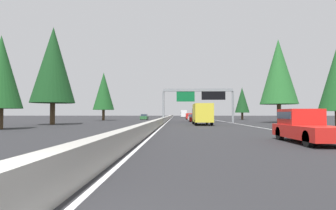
{
  "coord_description": "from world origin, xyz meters",
  "views": [
    {
      "loc": [
        -3.12,
        -2.03,
        1.59
      ],
      "look_at": [
        46.79,
        -0.53,
        3.12
      ],
      "focal_mm": 30.27,
      "sensor_mm": 36.0,
      "label": 1
    }
  ],
  "objects_px": {
    "conifer_right_mid": "(242,100)",
    "conifer_left_near": "(53,65)",
    "sign_gantry_overhead": "(199,96)",
    "conifer_right_near": "(279,72)",
    "minivan_distant_b": "(189,116)",
    "pickup_near_center": "(305,126)",
    "box_truck_mid_center": "(202,114)",
    "sedan_far_left": "(192,118)",
    "bus_far_center": "(184,113)",
    "conifer_left_mid": "(104,91)",
    "sedan_far_right": "(194,118)",
    "oncoming_near": "(144,117)",
    "conifer_left_foreground": "(1,72)",
    "sedan_near_right": "(198,116)"
  },
  "relations": [
    {
      "from": "conifer_right_mid",
      "to": "conifer_left_near",
      "type": "xyz_separation_m",
      "value": [
        -33.79,
        35.24,
        3.58
      ]
    },
    {
      "from": "sign_gantry_overhead",
      "to": "conifer_right_near",
      "type": "distance_m",
      "value": 14.82
    },
    {
      "from": "conifer_right_mid",
      "to": "minivan_distant_b",
      "type": "bearing_deg",
      "value": 74.55
    },
    {
      "from": "pickup_near_center",
      "to": "conifer_left_near",
      "type": "xyz_separation_m",
      "value": [
        24.76,
        25.19,
        7.81
      ]
    },
    {
      "from": "sign_gantry_overhead",
      "to": "box_truck_mid_center",
      "type": "distance_m",
      "value": 10.42
    },
    {
      "from": "minivan_distant_b",
      "to": "sedan_far_left",
      "type": "bearing_deg",
      "value": 179.38
    },
    {
      "from": "bus_far_center",
      "to": "conifer_left_mid",
      "type": "relative_size",
      "value": 1.01
    },
    {
      "from": "conifer_left_near",
      "to": "box_truck_mid_center",
      "type": "bearing_deg",
      "value": -90.7
    },
    {
      "from": "sedan_far_right",
      "to": "oncoming_near",
      "type": "relative_size",
      "value": 1.0
    },
    {
      "from": "bus_far_center",
      "to": "conifer_right_mid",
      "type": "distance_m",
      "value": 55.01
    },
    {
      "from": "sedan_far_left",
      "to": "pickup_near_center",
      "type": "bearing_deg",
      "value": -175.33
    },
    {
      "from": "conifer_left_foreground",
      "to": "pickup_near_center",
      "type": "bearing_deg",
      "value": -116.32
    },
    {
      "from": "oncoming_near",
      "to": "sedan_near_right",
      "type": "bearing_deg",
      "value": 142.21
    },
    {
      "from": "box_truck_mid_center",
      "to": "sedan_far_right",
      "type": "bearing_deg",
      "value": 0.79
    },
    {
      "from": "box_truck_mid_center",
      "to": "sedan_far_right",
      "type": "relative_size",
      "value": 1.93
    },
    {
      "from": "pickup_near_center",
      "to": "sedan_near_right",
      "type": "xyz_separation_m",
      "value": [
        79.37,
        0.07,
        -0.23
      ]
    },
    {
      "from": "sign_gantry_overhead",
      "to": "conifer_left_near",
      "type": "height_order",
      "value": "conifer_left_near"
    },
    {
      "from": "box_truck_mid_center",
      "to": "minivan_distant_b",
      "type": "bearing_deg",
      "value": 0.06
    },
    {
      "from": "box_truck_mid_center",
      "to": "sedan_near_right",
      "type": "distance_m",
      "value": 55.0
    },
    {
      "from": "conifer_right_near",
      "to": "sedan_far_right",
      "type": "bearing_deg",
      "value": 73.37
    },
    {
      "from": "sign_gantry_overhead",
      "to": "conifer_right_near",
      "type": "xyz_separation_m",
      "value": [
        0.45,
        -14.18,
        4.26
      ]
    },
    {
      "from": "box_truck_mid_center",
      "to": "conifer_left_near",
      "type": "xyz_separation_m",
      "value": [
        0.27,
        21.68,
        7.12
      ]
    },
    {
      "from": "conifer_right_mid",
      "to": "conifer_left_foreground",
      "type": "bearing_deg",
      "value": 142.67
    },
    {
      "from": "minivan_distant_b",
      "to": "sedan_far_right",
      "type": "relative_size",
      "value": 1.14
    },
    {
      "from": "conifer_left_foreground",
      "to": "conifer_left_near",
      "type": "relative_size",
      "value": 0.67
    },
    {
      "from": "sign_gantry_overhead",
      "to": "sedan_far_right",
      "type": "height_order",
      "value": "sign_gantry_overhead"
    },
    {
      "from": "sign_gantry_overhead",
      "to": "sedan_near_right",
      "type": "xyz_separation_m",
      "value": [
        44.98,
        -3.05,
        -4.12
      ]
    },
    {
      "from": "minivan_distant_b",
      "to": "conifer_left_near",
      "type": "height_order",
      "value": "conifer_left_near"
    },
    {
      "from": "minivan_distant_b",
      "to": "oncoming_near",
      "type": "bearing_deg",
      "value": 104.35
    },
    {
      "from": "bus_far_center",
      "to": "sedan_near_right",
      "type": "height_order",
      "value": "bus_far_center"
    },
    {
      "from": "conifer_right_near",
      "to": "conifer_left_near",
      "type": "relative_size",
      "value": 1.04
    },
    {
      "from": "sedan_far_right",
      "to": "conifer_left_near",
      "type": "bearing_deg",
      "value": 124.05
    },
    {
      "from": "sign_gantry_overhead",
      "to": "conifer_left_near",
      "type": "distance_m",
      "value": 24.41
    },
    {
      "from": "conifer_right_mid",
      "to": "sedan_far_right",
      "type": "bearing_deg",
      "value": 144.47
    },
    {
      "from": "sedan_far_left",
      "to": "conifer_right_near",
      "type": "height_order",
      "value": "conifer_right_near"
    },
    {
      "from": "conifer_right_mid",
      "to": "sedan_far_left",
      "type": "bearing_deg",
      "value": 133.06
    },
    {
      "from": "sign_gantry_overhead",
      "to": "bus_far_center",
      "type": "height_order",
      "value": "sign_gantry_overhead"
    },
    {
      "from": "bus_far_center",
      "to": "oncoming_near",
      "type": "xyz_separation_m",
      "value": [
        -52.44,
        11.78,
        -1.03
      ]
    },
    {
      "from": "sign_gantry_overhead",
      "to": "bus_far_center",
      "type": "relative_size",
      "value": 1.1
    },
    {
      "from": "oncoming_near",
      "to": "conifer_left_foreground",
      "type": "xyz_separation_m",
      "value": [
        -46.77,
        9.42,
        5.19
      ]
    },
    {
      "from": "sedan_far_right",
      "to": "bus_far_center",
      "type": "bearing_deg",
      "value": 0.17
    },
    {
      "from": "sedan_far_left",
      "to": "minivan_distant_b",
      "type": "distance_m",
      "value": 16.64
    },
    {
      "from": "box_truck_mid_center",
      "to": "conifer_left_mid",
      "type": "height_order",
      "value": "conifer_left_mid"
    },
    {
      "from": "pickup_near_center",
      "to": "conifer_left_foreground",
      "type": "relative_size",
      "value": 0.58
    },
    {
      "from": "box_truck_mid_center",
      "to": "oncoming_near",
      "type": "xyz_separation_m",
      "value": [
        34.71,
        12.2,
        -0.93
      ]
    },
    {
      "from": "sign_gantry_overhead",
      "to": "conifer_left_near",
      "type": "xyz_separation_m",
      "value": [
        -9.64,
        22.08,
        3.92
      ]
    },
    {
      "from": "sedan_near_right",
      "to": "sedan_far_left",
      "type": "bearing_deg",
      "value": 173.8
    },
    {
      "from": "pickup_near_center",
      "to": "sedan_near_right",
      "type": "bearing_deg",
      "value": 0.05
    },
    {
      "from": "sign_gantry_overhead",
      "to": "sedan_far_right",
      "type": "bearing_deg",
      "value": 7.05
    },
    {
      "from": "sedan_far_left",
      "to": "oncoming_near",
      "type": "bearing_deg",
      "value": 41.53
    }
  ]
}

